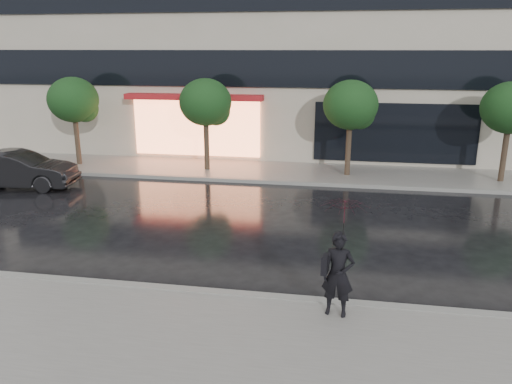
# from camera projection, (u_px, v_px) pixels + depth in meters

# --- Properties ---
(ground) EXTENTS (120.00, 120.00, 0.00)m
(ground) POSITION_uv_depth(u_px,v_px,m) (220.00, 276.00, 11.80)
(ground) COLOR black
(ground) RESTS_ON ground
(sidewalk_near) EXTENTS (60.00, 4.50, 0.12)m
(sidewalk_near) POSITION_uv_depth(u_px,v_px,m) (175.00, 354.00, 8.70)
(sidewalk_near) COLOR slate
(sidewalk_near) RESTS_ON ground
(sidewalk_far) EXTENTS (60.00, 3.50, 0.12)m
(sidewalk_far) POSITION_uv_depth(u_px,v_px,m) (276.00, 172.00, 21.48)
(sidewalk_far) COLOR slate
(sidewalk_far) RESTS_ON ground
(curb_near) EXTENTS (60.00, 0.25, 0.14)m
(curb_near) POSITION_uv_depth(u_px,v_px,m) (209.00, 293.00, 10.83)
(curb_near) COLOR gray
(curb_near) RESTS_ON ground
(curb_far) EXTENTS (60.00, 0.25, 0.14)m
(curb_far) POSITION_uv_depth(u_px,v_px,m) (270.00, 182.00, 19.82)
(curb_far) COLOR gray
(curb_far) RESTS_ON ground
(tree_far_west) EXTENTS (2.20, 2.20, 3.99)m
(tree_far_west) POSITION_uv_depth(u_px,v_px,m) (75.00, 101.00, 21.93)
(tree_far_west) COLOR #33261C
(tree_far_west) RESTS_ON ground
(tree_mid_west) EXTENTS (2.20, 2.20, 3.99)m
(tree_mid_west) POSITION_uv_depth(u_px,v_px,m) (207.00, 104.00, 20.95)
(tree_mid_west) COLOR #33261C
(tree_mid_west) RESTS_ON ground
(tree_mid_east) EXTENTS (2.20, 2.20, 3.99)m
(tree_mid_east) POSITION_uv_depth(u_px,v_px,m) (352.00, 107.00, 19.98)
(tree_mid_east) COLOR #33261C
(tree_mid_east) RESTS_ON ground
(tree_far_east) EXTENTS (2.20, 2.20, 3.99)m
(tree_far_east) POSITION_uv_depth(u_px,v_px,m) (512.00, 110.00, 19.00)
(tree_far_east) COLOR #33261C
(tree_far_east) RESTS_ON ground
(parked_car) EXTENTS (4.49, 2.04, 1.43)m
(parked_car) POSITION_uv_depth(u_px,v_px,m) (18.00, 170.00, 19.01)
(parked_car) COLOR black
(parked_car) RESTS_ON ground
(pedestrian_with_umbrella) EXTENTS (1.04, 1.06, 2.39)m
(pedestrian_with_umbrella) POSITION_uv_depth(u_px,v_px,m) (341.00, 241.00, 9.45)
(pedestrian_with_umbrella) COLOR black
(pedestrian_with_umbrella) RESTS_ON sidewalk_near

